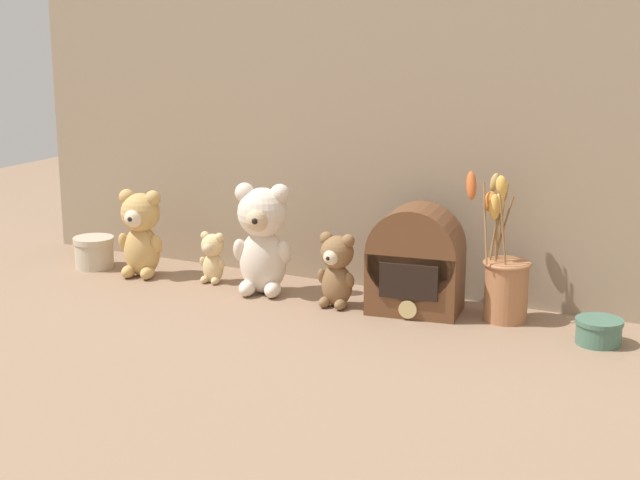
{
  "coord_description": "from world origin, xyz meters",
  "views": [
    {
      "loc": [
        0.98,
        -1.91,
        0.66
      ],
      "look_at": [
        0.0,
        0.02,
        0.14
      ],
      "focal_mm": 55.0,
      "sensor_mm": 36.0,
      "label": 1
    }
  ],
  "objects_px": {
    "vintage_radio": "(416,264)",
    "decorative_tin_short": "(94,252)",
    "teddy_bear_tiny": "(212,256)",
    "flower_vase": "(504,277)",
    "teddy_bear_small": "(337,268)",
    "teddy_bear_large": "(262,237)",
    "decorative_tin_tall": "(599,331)",
    "teddy_bear_medium": "(141,232)"
  },
  "relations": [
    {
      "from": "teddy_bear_large",
      "to": "decorative_tin_tall",
      "type": "distance_m",
      "value": 0.78
    },
    {
      "from": "flower_vase",
      "to": "decorative_tin_tall",
      "type": "height_order",
      "value": "flower_vase"
    },
    {
      "from": "decorative_tin_tall",
      "to": "decorative_tin_short",
      "type": "bearing_deg",
      "value": 179.76
    },
    {
      "from": "vintage_radio",
      "to": "decorative_tin_tall",
      "type": "xyz_separation_m",
      "value": [
        0.4,
        -0.03,
        -0.08
      ]
    },
    {
      "from": "teddy_bear_small",
      "to": "teddy_bear_tiny",
      "type": "relative_size",
      "value": 1.34
    },
    {
      "from": "flower_vase",
      "to": "decorative_tin_short",
      "type": "height_order",
      "value": "flower_vase"
    },
    {
      "from": "teddy_bear_medium",
      "to": "teddy_bear_tiny",
      "type": "xyz_separation_m",
      "value": [
        0.19,
        0.03,
        -0.05
      ]
    },
    {
      "from": "teddy_bear_large",
      "to": "teddy_bear_small",
      "type": "bearing_deg",
      "value": -4.26
    },
    {
      "from": "teddy_bear_tiny",
      "to": "vintage_radio",
      "type": "distance_m",
      "value": 0.53
    },
    {
      "from": "teddy_bear_medium",
      "to": "teddy_bear_tiny",
      "type": "distance_m",
      "value": 0.2
    },
    {
      "from": "teddy_bear_large",
      "to": "vintage_radio",
      "type": "bearing_deg",
      "value": 4.26
    },
    {
      "from": "vintage_radio",
      "to": "decorative_tin_tall",
      "type": "distance_m",
      "value": 0.41
    },
    {
      "from": "vintage_radio",
      "to": "decorative_tin_short",
      "type": "height_order",
      "value": "vintage_radio"
    },
    {
      "from": "teddy_bear_medium",
      "to": "decorative_tin_tall",
      "type": "distance_m",
      "value": 1.12
    },
    {
      "from": "flower_vase",
      "to": "decorative_tin_tall",
      "type": "bearing_deg",
      "value": -16.04
    },
    {
      "from": "flower_vase",
      "to": "vintage_radio",
      "type": "xyz_separation_m",
      "value": [
        -0.19,
        -0.03,
        0.01
      ]
    },
    {
      "from": "teddy_bear_tiny",
      "to": "flower_vase",
      "type": "relative_size",
      "value": 0.38
    },
    {
      "from": "teddy_bear_tiny",
      "to": "flower_vase",
      "type": "xyz_separation_m",
      "value": [
        0.72,
        0.04,
        0.03
      ]
    },
    {
      "from": "teddy_bear_large",
      "to": "teddy_bear_medium",
      "type": "relative_size",
      "value": 1.2
    },
    {
      "from": "teddy_bear_medium",
      "to": "decorative_tin_short",
      "type": "bearing_deg",
      "value": 176.13
    },
    {
      "from": "decorative_tin_short",
      "to": "teddy_bear_small",
      "type": "bearing_deg",
      "value": -1.44
    },
    {
      "from": "flower_vase",
      "to": "decorative_tin_tall",
      "type": "relative_size",
      "value": 3.43
    },
    {
      "from": "teddy_bear_tiny",
      "to": "decorative_tin_tall",
      "type": "distance_m",
      "value": 0.93
    },
    {
      "from": "teddy_bear_large",
      "to": "teddy_bear_tiny",
      "type": "distance_m",
      "value": 0.17
    },
    {
      "from": "teddy_bear_medium",
      "to": "decorative_tin_short",
      "type": "relative_size",
      "value": 2.09
    },
    {
      "from": "teddy_bear_large",
      "to": "teddy_bear_small",
      "type": "height_order",
      "value": "teddy_bear_large"
    },
    {
      "from": "flower_vase",
      "to": "decorative_tin_tall",
      "type": "xyz_separation_m",
      "value": [
        0.21,
        -0.06,
        -0.07
      ]
    },
    {
      "from": "teddy_bear_small",
      "to": "decorative_tin_tall",
      "type": "distance_m",
      "value": 0.58
    },
    {
      "from": "decorative_tin_tall",
      "to": "decorative_tin_short",
      "type": "height_order",
      "value": "decorative_tin_short"
    },
    {
      "from": "flower_vase",
      "to": "vintage_radio",
      "type": "distance_m",
      "value": 0.19
    },
    {
      "from": "teddy_bear_large",
      "to": "teddy_bear_small",
      "type": "distance_m",
      "value": 0.2
    },
    {
      "from": "teddy_bear_small",
      "to": "decorative_tin_short",
      "type": "xyz_separation_m",
      "value": [
        -0.7,
        0.02,
        -0.05
      ]
    },
    {
      "from": "teddy_bear_tiny",
      "to": "flower_vase",
      "type": "height_order",
      "value": "flower_vase"
    },
    {
      "from": "teddy_bear_small",
      "to": "teddy_bear_medium",
      "type": "bearing_deg",
      "value": 179.27
    },
    {
      "from": "teddy_bear_medium",
      "to": "decorative_tin_tall",
      "type": "height_order",
      "value": "teddy_bear_medium"
    },
    {
      "from": "teddy_bear_small",
      "to": "teddy_bear_tiny",
      "type": "xyz_separation_m",
      "value": [
        -0.35,
        0.04,
        -0.02
      ]
    },
    {
      "from": "teddy_bear_large",
      "to": "teddy_bear_medium",
      "type": "xyz_separation_m",
      "value": [
        -0.34,
        -0.01,
        -0.02
      ]
    },
    {
      "from": "teddy_bear_small",
      "to": "vintage_radio",
      "type": "distance_m",
      "value": 0.18
    },
    {
      "from": "decorative_tin_tall",
      "to": "teddy_bear_small",
      "type": "bearing_deg",
      "value": -178.78
    },
    {
      "from": "teddy_bear_tiny",
      "to": "decorative_tin_tall",
      "type": "relative_size",
      "value": 1.32
    },
    {
      "from": "vintage_radio",
      "to": "flower_vase",
      "type": "bearing_deg",
      "value": 9.41
    },
    {
      "from": "decorative_tin_tall",
      "to": "teddy_bear_tiny",
      "type": "bearing_deg",
      "value": 178.4
    }
  ]
}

